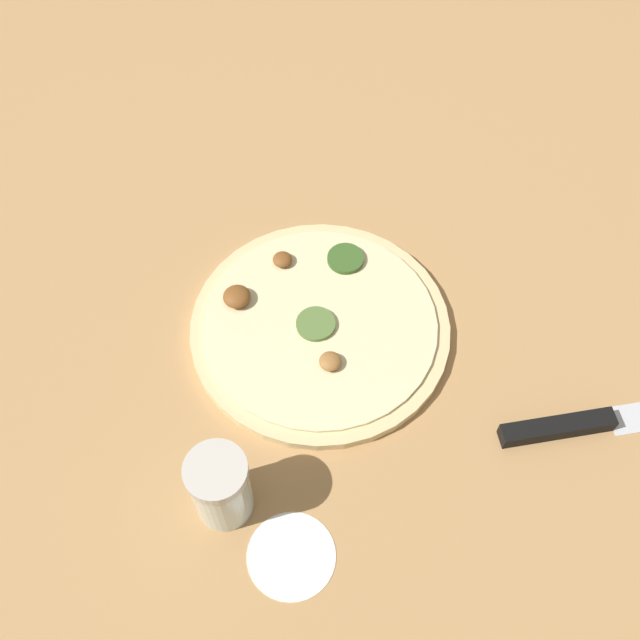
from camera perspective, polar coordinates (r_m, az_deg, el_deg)
The scene contains 5 objects.
ground_plane at distance 0.84m, azimuth 0.00°, elevation -0.80°, with size 3.00×3.00×0.00m, color tan.
pizza at distance 0.84m, azimuth -0.07°, elevation -0.44°, with size 0.29×0.29×0.03m.
knife at distance 0.83m, azimuth 20.14°, elevation -7.33°, with size 0.14×0.30×0.02m.
spice_jar at distance 0.72m, azimuth -7.58°, elevation -12.51°, with size 0.06×0.06×0.09m.
flour_patch at distance 0.74m, azimuth -2.20°, elevation -17.51°, with size 0.09×0.09×0.00m.
Camera 1 is at (-0.38, 0.24, 0.72)m, focal length 42.00 mm.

